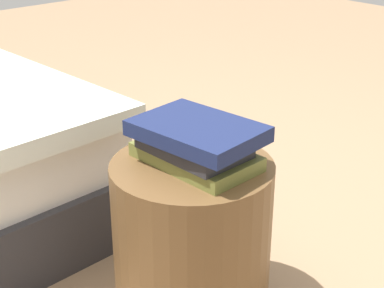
% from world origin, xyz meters
% --- Properties ---
extents(side_table, '(0.40, 0.40, 0.43)m').
position_xyz_m(side_table, '(0.00, 0.00, 0.21)').
color(side_table, brown).
rests_on(side_table, ground_plane).
extents(book_olive, '(0.30, 0.19, 0.03)m').
position_xyz_m(book_olive, '(-0.00, -0.01, 0.44)').
color(book_olive, olive).
rests_on(book_olive, side_table).
extents(book_charcoal, '(0.25, 0.17, 0.04)m').
position_xyz_m(book_charcoal, '(-0.01, 0.00, 0.48)').
color(book_charcoal, '#28282D').
rests_on(book_charcoal, book_olive).
extents(book_navy, '(0.31, 0.24, 0.04)m').
position_xyz_m(book_navy, '(-0.01, -0.01, 0.52)').
color(book_navy, '#19234C').
rests_on(book_navy, book_charcoal).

